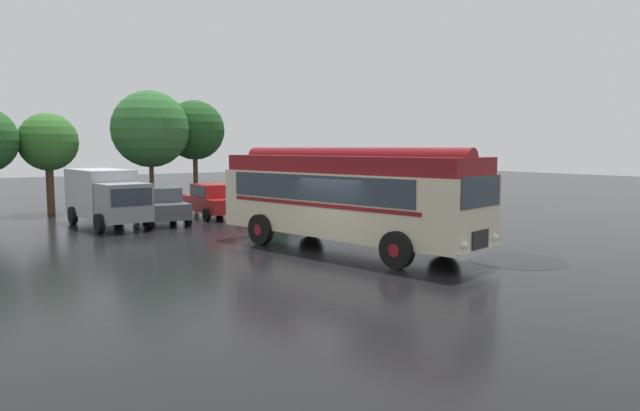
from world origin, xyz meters
name	(u,v)px	position (x,y,z in m)	size (l,w,h in m)	color
ground_plane	(339,255)	(0.00, 0.00, 0.00)	(120.00, 120.00, 0.00)	black
vintage_bus	(346,195)	(0.81, 0.70, 1.89)	(4.45, 10.37, 3.49)	beige
car_near_left	(161,205)	(-1.95, 11.15, 0.85)	(2.27, 4.35, 1.66)	#4C5156
car_mid_left	(213,200)	(0.97, 11.86, 0.85)	(2.06, 4.25, 1.66)	maroon
car_mid_right	(267,197)	(4.00, 11.74, 0.85)	(2.01, 4.23, 1.66)	#144C28
box_van	(106,195)	(-4.25, 11.71, 1.36)	(2.66, 5.90, 2.50)	#B2B7BC
tree_left_of_centre	(48,143)	(-5.45, 18.18, 3.74)	(3.02, 3.02, 5.30)	#4C3823
tree_centre	(149,129)	(-0.06, 18.25, 4.53)	(4.43, 4.43, 6.77)	#4C3823
tree_right_of_centre	(195,129)	(3.13, 19.11, 4.61)	(3.69, 3.69, 6.42)	#4C3823
puddle_patch	(517,260)	(4.07, -3.82, 0.00)	(2.98, 2.98, 0.01)	black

